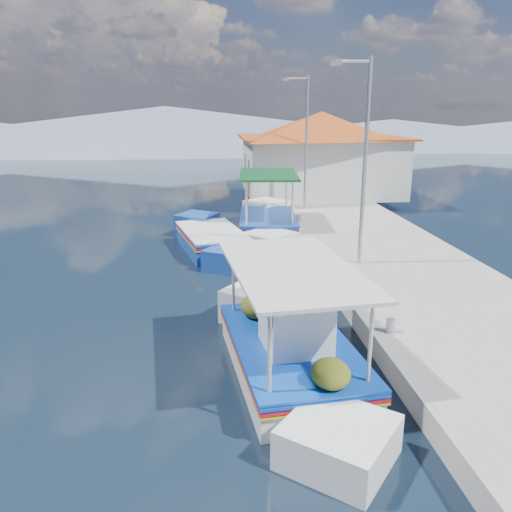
{
  "coord_description": "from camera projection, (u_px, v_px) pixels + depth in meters",
  "views": [
    {
      "loc": [
        -0.04,
        -12.76,
        5.15
      ],
      "look_at": [
        1.24,
        0.34,
        1.3
      ],
      "focal_mm": 35.96,
      "sensor_mm": 36.0,
      "label": 1
    }
  ],
  "objects": [
    {
      "name": "ground",
      "position": [
        211.0,
        308.0,
        13.63
      ],
      "size": [
        160.0,
        160.0,
        0.0
      ],
      "primitive_type": "plane",
      "color": "black",
      "rests_on": "ground"
    },
    {
      "name": "quay",
      "position": [
        361.0,
        238.0,
        19.85
      ],
      "size": [
        5.0,
        44.0,
        0.5
      ],
      "primitive_type": "cube",
      "color": "#A8A59D",
      "rests_on": "ground"
    },
    {
      "name": "bollards",
      "position": [
        312.0,
        234.0,
        18.82
      ],
      "size": [
        0.2,
        17.2,
        0.3
      ],
      "color": "#A5A8AD",
      "rests_on": "quay"
    },
    {
      "name": "main_caique",
      "position": [
        291.0,
        350.0,
        10.22
      ],
      "size": [
        2.71,
        7.55,
        2.5
      ],
      "rotation": [
        0.0,
        0.0,
        -0.11
      ],
      "color": "white",
      "rests_on": "ground"
    },
    {
      "name": "caique_green_canopy",
      "position": [
        267.0,
        224.0,
        21.39
      ],
      "size": [
        2.66,
        7.53,
        2.83
      ],
      "rotation": [
        0.0,
        0.0,
        0.09
      ],
      "color": "white",
      "rests_on": "ground"
    },
    {
      "name": "caique_blue_hull",
      "position": [
        212.0,
        242.0,
        18.97
      ],
      "size": [
        2.98,
        6.56,
        1.2
      ],
      "rotation": [
        0.0,
        0.0,
        -0.23
      ],
      "color": "#1A44A0",
      "rests_on": "ground"
    },
    {
      "name": "harbor_building",
      "position": [
        321.0,
        152.0,
        27.76
      ],
      "size": [
        10.49,
        10.49,
        4.4
      ],
      "color": "white",
      "rests_on": "quay"
    },
    {
      "name": "lamp_post_near",
      "position": [
        362.0,
        153.0,
        14.88
      ],
      "size": [
        1.21,
        0.14,
        6.0
      ],
      "color": "#A5A8AD",
      "rests_on": "quay"
    },
    {
      "name": "lamp_post_far",
      "position": [
        304.0,
        136.0,
        23.48
      ],
      "size": [
        1.21,
        0.14,
        6.0
      ],
      "color": "#A5A8AD",
      "rests_on": "quay"
    },
    {
      "name": "mountain_ridge",
      "position": [
        255.0,
        131.0,
        67.17
      ],
      "size": [
        171.4,
        96.0,
        5.5
      ],
      "color": "slate",
      "rests_on": "ground"
    }
  ]
}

